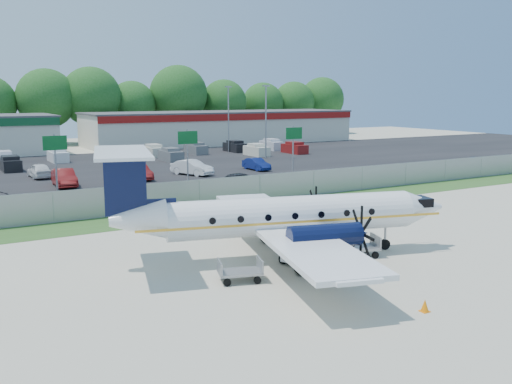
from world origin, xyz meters
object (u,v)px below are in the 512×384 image
aircraft (284,216)px  pushback_tug (306,250)px  baggage_cart_far (358,247)px  baggage_cart_near (240,271)px

aircraft → pushback_tug: (0.52, -1.16, -1.53)m
aircraft → baggage_cart_far: (3.26, -1.72, -1.63)m
baggage_cart_near → baggage_cart_far: bearing=3.5°
baggage_cart_far → baggage_cart_near: bearing=-176.5°
pushback_tug → baggage_cart_far: bearing=-11.5°
aircraft → baggage_cart_near: aircraft is taller
aircraft → baggage_cart_near: size_ratio=8.53×
pushback_tug → baggage_cart_near: (-4.16, -0.98, -0.14)m
aircraft → baggage_cart_far: aircraft is taller
baggage_cart_near → pushback_tug: bearing=13.3°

